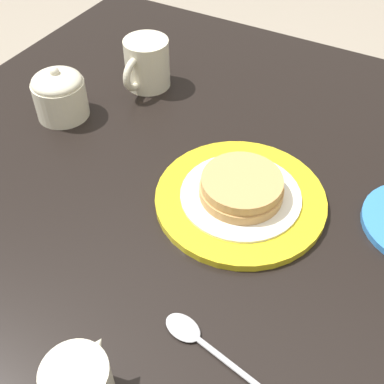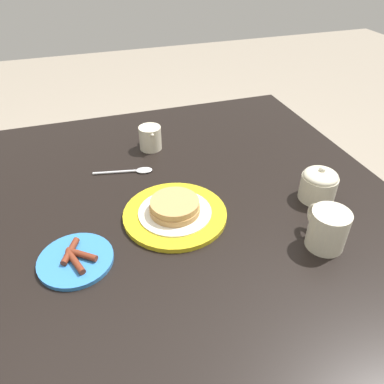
# 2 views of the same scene
# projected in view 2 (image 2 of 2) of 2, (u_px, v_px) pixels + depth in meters

# --- Properties ---
(ground_plane) EXTENTS (8.00, 8.00, 0.00)m
(ground_plane) POSITION_uv_depth(u_px,v_px,m) (187.00, 356.00, 1.39)
(ground_plane) COLOR gray
(dining_table) EXTENTS (1.12, 1.09, 0.73)m
(dining_table) POSITION_uv_depth(u_px,v_px,m) (185.00, 233.00, 1.02)
(dining_table) COLOR black
(dining_table) RESTS_ON ground_plane
(pancake_plate) EXTENTS (0.25, 0.25, 0.05)m
(pancake_plate) POSITION_uv_depth(u_px,v_px,m) (175.00, 211.00, 0.89)
(pancake_plate) COLOR gold
(pancake_plate) RESTS_ON dining_table
(side_plate_bacon) EXTENTS (0.16, 0.16, 0.02)m
(side_plate_bacon) POSITION_uv_depth(u_px,v_px,m) (76.00, 259.00, 0.78)
(side_plate_bacon) COLOR #337AC6
(side_plate_bacon) RESTS_ON dining_table
(coffee_mug) EXTENTS (0.11, 0.08, 0.09)m
(coffee_mug) POSITION_uv_depth(u_px,v_px,m) (327.00, 228.00, 0.80)
(coffee_mug) COLOR beige
(coffee_mug) RESTS_ON dining_table
(creamer_pitcher) EXTENTS (0.10, 0.07, 0.08)m
(creamer_pitcher) POSITION_uv_depth(u_px,v_px,m) (150.00, 137.00, 1.14)
(creamer_pitcher) COLOR beige
(creamer_pitcher) RESTS_ON dining_table
(sugar_bowl) EXTENTS (0.09, 0.09, 0.09)m
(sugar_bowl) POSITION_uv_depth(u_px,v_px,m) (319.00, 184.00, 0.93)
(sugar_bowl) COLOR beige
(sugar_bowl) RESTS_ON dining_table
(spoon) EXTENTS (0.05, 0.17, 0.01)m
(spoon) POSITION_uv_depth(u_px,v_px,m) (134.00, 171.00, 1.06)
(spoon) COLOR silver
(spoon) RESTS_ON dining_table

